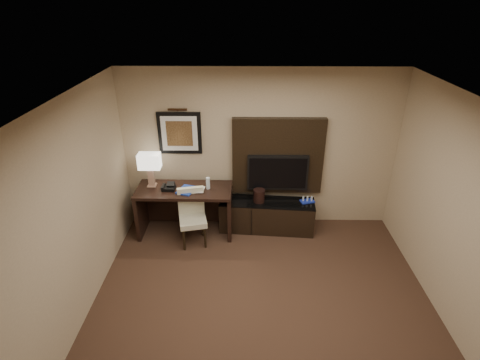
{
  "coord_description": "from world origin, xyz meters",
  "views": [
    {
      "loc": [
        -0.24,
        -3.24,
        3.7
      ],
      "look_at": [
        -0.31,
        1.8,
        1.15
      ],
      "focal_mm": 28.0,
      "sensor_mm": 36.0,
      "label": 1
    }
  ],
  "objects_px": {
    "desk_chair": "(193,220)",
    "water_bottle": "(208,183)",
    "desk_phone": "(169,186)",
    "desk": "(186,211)",
    "tv": "(278,173)",
    "table_lamp": "(150,169)",
    "credenza": "(267,215)",
    "minibar_tray": "(307,200)",
    "ice_bucket": "(259,196)"
  },
  "relations": [
    {
      "from": "credenza",
      "to": "desk_phone",
      "type": "distance_m",
      "value": 1.72
    },
    {
      "from": "table_lamp",
      "to": "minibar_tray",
      "type": "bearing_deg",
      "value": 0.03
    },
    {
      "from": "ice_bucket",
      "to": "minibar_tray",
      "type": "height_order",
      "value": "ice_bucket"
    },
    {
      "from": "table_lamp",
      "to": "desk_phone",
      "type": "xyz_separation_m",
      "value": [
        0.3,
        -0.12,
        -0.24
      ]
    },
    {
      "from": "water_bottle",
      "to": "desk",
      "type": "bearing_deg",
      "value": -177.21
    },
    {
      "from": "desk_chair",
      "to": "desk_phone",
      "type": "bearing_deg",
      "value": 131.09
    },
    {
      "from": "tv",
      "to": "ice_bucket",
      "type": "relative_size",
      "value": 4.6
    },
    {
      "from": "table_lamp",
      "to": "minibar_tray",
      "type": "height_order",
      "value": "table_lamp"
    },
    {
      "from": "tv",
      "to": "ice_bucket",
      "type": "bearing_deg",
      "value": -156.09
    },
    {
      "from": "water_bottle",
      "to": "table_lamp",
      "type": "bearing_deg",
      "value": 174.93
    },
    {
      "from": "desk",
      "to": "desk_phone",
      "type": "bearing_deg",
      "value": -174.52
    },
    {
      "from": "desk_phone",
      "to": "ice_bucket",
      "type": "bearing_deg",
      "value": 5.89
    },
    {
      "from": "credenza",
      "to": "desk_chair",
      "type": "distance_m",
      "value": 1.28
    },
    {
      "from": "table_lamp",
      "to": "desk",
      "type": "bearing_deg",
      "value": -10.75
    },
    {
      "from": "water_bottle",
      "to": "minibar_tray",
      "type": "distance_m",
      "value": 1.68
    },
    {
      "from": "desk",
      "to": "desk_phone",
      "type": "relative_size",
      "value": 7.47
    },
    {
      "from": "desk_chair",
      "to": "minibar_tray",
      "type": "bearing_deg",
      "value": 0.21
    },
    {
      "from": "tv",
      "to": "credenza",
      "type": "bearing_deg",
      "value": -139.57
    },
    {
      "from": "desk_chair",
      "to": "table_lamp",
      "type": "relative_size",
      "value": 1.47
    },
    {
      "from": "desk_chair",
      "to": "ice_bucket",
      "type": "xyz_separation_m",
      "value": [
        1.07,
        0.42,
        0.22
      ]
    },
    {
      "from": "desk_chair",
      "to": "tv",
      "type": "bearing_deg",
      "value": 9.74
    },
    {
      "from": "desk_chair",
      "to": "credenza",
      "type": "bearing_deg",
      "value": 6.7
    },
    {
      "from": "tv",
      "to": "water_bottle",
      "type": "xyz_separation_m",
      "value": [
        -1.14,
        -0.22,
        -0.09
      ]
    },
    {
      "from": "credenza",
      "to": "desk_chair",
      "type": "relative_size",
      "value": 1.82
    },
    {
      "from": "desk_chair",
      "to": "minibar_tray",
      "type": "distance_m",
      "value": 1.93
    },
    {
      "from": "desk_chair",
      "to": "table_lamp",
      "type": "bearing_deg",
      "value": 136.65
    },
    {
      "from": "minibar_tray",
      "to": "ice_bucket",
      "type": "bearing_deg",
      "value": 179.8
    },
    {
      "from": "desk_chair",
      "to": "water_bottle",
      "type": "xyz_separation_m",
      "value": [
        0.23,
        0.34,
        0.49
      ]
    },
    {
      "from": "table_lamp",
      "to": "water_bottle",
      "type": "height_order",
      "value": "table_lamp"
    },
    {
      "from": "credenza",
      "to": "ice_bucket",
      "type": "bearing_deg",
      "value": -178.0
    },
    {
      "from": "water_bottle",
      "to": "ice_bucket",
      "type": "xyz_separation_m",
      "value": [
        0.83,
        0.09,
        -0.27
      ]
    },
    {
      "from": "desk_phone",
      "to": "water_bottle",
      "type": "height_order",
      "value": "water_bottle"
    },
    {
      "from": "table_lamp",
      "to": "desk_phone",
      "type": "distance_m",
      "value": 0.4
    },
    {
      "from": "desk",
      "to": "minibar_tray",
      "type": "distance_m",
      "value": 2.05
    },
    {
      "from": "tv",
      "to": "table_lamp",
      "type": "relative_size",
      "value": 1.69
    },
    {
      "from": "desk_chair",
      "to": "water_bottle",
      "type": "bearing_deg",
      "value": 43.08
    },
    {
      "from": "water_bottle",
      "to": "ice_bucket",
      "type": "relative_size",
      "value": 0.89
    },
    {
      "from": "water_bottle",
      "to": "desk_chair",
      "type": "bearing_deg",
      "value": -124.47
    },
    {
      "from": "table_lamp",
      "to": "desk_phone",
      "type": "bearing_deg",
      "value": -22.25
    },
    {
      "from": "desk",
      "to": "tv",
      "type": "distance_m",
      "value": 1.66
    },
    {
      "from": "desk_phone",
      "to": "minibar_tray",
      "type": "height_order",
      "value": "desk_phone"
    },
    {
      "from": "tv",
      "to": "desk",
      "type": "bearing_deg",
      "value": -171.09
    },
    {
      "from": "table_lamp",
      "to": "ice_bucket",
      "type": "bearing_deg",
      "value": 0.13
    },
    {
      "from": "water_bottle",
      "to": "minibar_tray",
      "type": "relative_size",
      "value": 0.85
    },
    {
      "from": "credenza",
      "to": "desk_chair",
      "type": "xyz_separation_m",
      "value": [
        -1.2,
        -0.42,
        0.16
      ]
    },
    {
      "from": "desk_chair",
      "to": "minibar_tray",
      "type": "relative_size",
      "value": 3.84
    },
    {
      "from": "desk",
      "to": "credenza",
      "type": "relative_size",
      "value": 0.98
    },
    {
      "from": "desk",
      "to": "water_bottle",
      "type": "xyz_separation_m",
      "value": [
        0.4,
        0.02,
        0.51
      ]
    },
    {
      "from": "desk_phone",
      "to": "desk",
      "type": "bearing_deg",
      "value": 5.74
    },
    {
      "from": "minibar_tray",
      "to": "table_lamp",
      "type": "bearing_deg",
      "value": -179.97
    }
  ]
}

